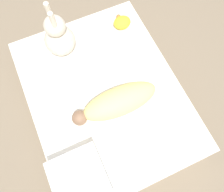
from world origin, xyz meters
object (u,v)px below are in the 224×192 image
object	(u,v)px
bunny_plush	(59,37)
pillow	(80,180)
swaddled_baby	(118,102)
turtle_plush	(122,22)

from	to	relation	value
bunny_plush	pillow	bearing A→B (deg)	166.87
swaddled_baby	pillow	bearing A→B (deg)	41.30
swaddled_baby	pillow	xyz separation A→B (m)	(-0.34, 0.40, -0.02)
swaddled_baby	bunny_plush	distance (m)	0.61
turtle_plush	swaddled_baby	bearing A→B (deg)	152.31
swaddled_baby	bunny_plush	world-z (taller)	bunny_plush
swaddled_baby	turtle_plush	xyz separation A→B (m)	(0.59, -0.31, -0.04)
swaddled_baby	pillow	distance (m)	0.53
pillow	turtle_plush	size ratio (longest dim) A/B	2.38
swaddled_baby	turtle_plush	distance (m)	0.67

